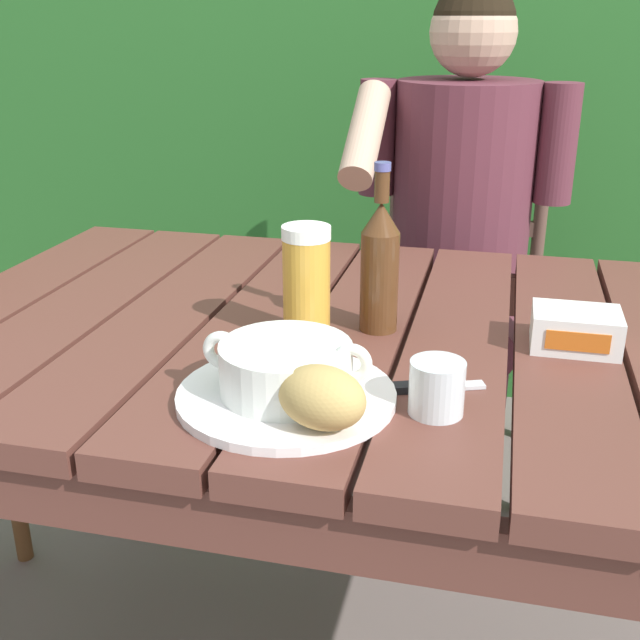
% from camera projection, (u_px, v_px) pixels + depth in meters
% --- Properties ---
extents(dining_table, '(1.38, 0.89, 0.73)m').
position_uv_depth(dining_table, '(357.00, 375.00, 1.23)').
color(dining_table, brown).
rests_on(dining_table, ground_plane).
extents(hedge_backdrop, '(3.93, 0.89, 2.90)m').
position_uv_depth(hedge_backdrop, '(426.00, 17.00, 2.51)').
color(hedge_backdrop, '#276025').
rests_on(hedge_backdrop, ground_plane).
extents(chair_near_diner, '(0.42, 0.42, 0.97)m').
position_uv_depth(chair_near_diner, '(459.00, 295.00, 2.06)').
color(chair_near_diner, brown).
rests_on(chair_near_diner, ground_plane).
extents(person_eating, '(0.48, 0.47, 1.25)m').
position_uv_depth(person_eating, '(458.00, 220.00, 1.79)').
color(person_eating, '#592833').
rests_on(person_eating, ground_plane).
extents(serving_plate, '(0.27, 0.27, 0.01)m').
position_uv_depth(serving_plate, '(286.00, 396.00, 0.96)').
color(serving_plate, white).
rests_on(serving_plate, dining_table).
extents(soup_bowl, '(0.21, 0.16, 0.07)m').
position_uv_depth(soup_bowl, '(286.00, 367.00, 0.95)').
color(soup_bowl, white).
rests_on(soup_bowl, serving_plate).
extents(bread_roll, '(0.13, 0.11, 0.07)m').
position_uv_depth(bread_roll, '(322.00, 397.00, 0.86)').
color(bread_roll, tan).
rests_on(bread_roll, serving_plate).
extents(beer_glass, '(0.07, 0.07, 0.17)m').
position_uv_depth(beer_glass, '(306.00, 283.00, 1.12)').
color(beer_glass, gold).
rests_on(beer_glass, dining_table).
extents(beer_bottle, '(0.06, 0.06, 0.25)m').
position_uv_depth(beer_bottle, '(380.00, 264.00, 1.14)').
color(beer_bottle, '#4E2D17').
rests_on(beer_bottle, dining_table).
extents(water_glass_small, '(0.07, 0.07, 0.07)m').
position_uv_depth(water_glass_small, '(437.00, 388.00, 0.92)').
color(water_glass_small, silver).
rests_on(water_glass_small, dining_table).
extents(butter_tub, '(0.12, 0.09, 0.05)m').
position_uv_depth(butter_tub, '(576.00, 330.00, 1.10)').
color(butter_tub, white).
rests_on(butter_tub, dining_table).
extents(table_knife, '(0.16, 0.08, 0.01)m').
position_uv_depth(table_knife, '(409.00, 388.00, 0.98)').
color(table_knife, silver).
rests_on(table_knife, dining_table).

